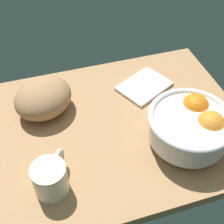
{
  "coord_description": "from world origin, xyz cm",
  "views": [
    {
      "loc": [
        -16.31,
        -53.27,
        62.53
      ],
      "look_at": [
        0.2,
        0.15,
        5.0
      ],
      "focal_mm": 49.85,
      "sensor_mm": 36.0,
      "label": 1
    }
  ],
  "objects_px": {
    "fruit_bowl": "(192,125)",
    "mug": "(51,178)",
    "bread_loaf": "(43,98)",
    "napkin_folded": "(144,86)"
  },
  "relations": [
    {
      "from": "fruit_bowl",
      "to": "mug",
      "type": "relative_size",
      "value": 1.91
    },
    {
      "from": "fruit_bowl",
      "to": "mug",
      "type": "xyz_separation_m",
      "value": [
        -0.35,
        -0.03,
        -0.02
      ]
    },
    {
      "from": "bread_loaf",
      "to": "mug",
      "type": "distance_m",
      "value": 0.26
    },
    {
      "from": "napkin_folded",
      "to": "mug",
      "type": "xyz_separation_m",
      "value": [
        -0.32,
        -0.26,
        0.04
      ]
    },
    {
      "from": "napkin_folded",
      "to": "mug",
      "type": "distance_m",
      "value": 0.42
    },
    {
      "from": "fruit_bowl",
      "to": "bread_loaf",
      "type": "height_order",
      "value": "fruit_bowl"
    },
    {
      "from": "fruit_bowl",
      "to": "napkin_folded",
      "type": "relative_size",
      "value": 1.41
    },
    {
      "from": "bread_loaf",
      "to": "mug",
      "type": "bearing_deg",
      "value": -94.8
    },
    {
      "from": "bread_loaf",
      "to": "napkin_folded",
      "type": "xyz_separation_m",
      "value": [
        0.3,
        0.01,
        -0.04
      ]
    },
    {
      "from": "fruit_bowl",
      "to": "bread_loaf",
      "type": "relative_size",
      "value": 1.28
    }
  ]
}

